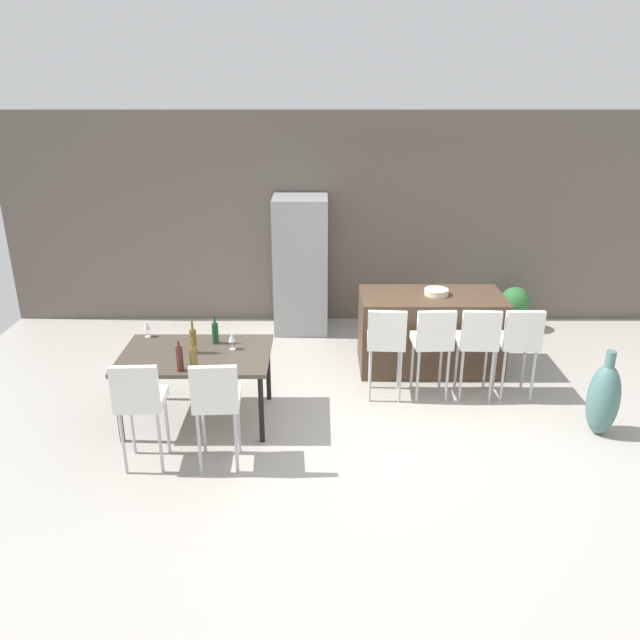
{
  "coord_description": "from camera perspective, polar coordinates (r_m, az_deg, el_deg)",
  "views": [
    {
      "loc": [
        -0.63,
        -5.81,
        3.28
      ],
      "look_at": [
        -0.64,
        0.48,
        0.85
      ],
      "focal_mm": 35.2,
      "sensor_mm": 36.0,
      "label": 1
    }
  ],
  "objects": [
    {
      "name": "ground_plane",
      "position": [
        6.71,
        5.52,
        -8.27
      ],
      "size": [
        10.0,
        10.0,
        0.0
      ],
      "primitive_type": "plane",
      "color": "#ADA89E"
    },
    {
      "name": "back_wall",
      "position": [
        8.82,
        4.22,
        9.1
      ],
      "size": [
        10.0,
        0.12,
        2.9
      ],
      "primitive_type": "cube",
      "color": "#665B51",
      "rests_on": "ground_plane"
    },
    {
      "name": "kitchen_island",
      "position": [
        7.58,
        10.02,
        -1.04
      ],
      "size": [
        1.67,
        0.82,
        0.92
      ],
      "primitive_type": "cube",
      "color": "#4C3828",
      "rests_on": "ground_plane"
    },
    {
      "name": "bar_chair_left",
      "position": [
        6.69,
        6.09,
        -1.72
      ],
      "size": [
        0.43,
        0.43,
        1.05
      ],
      "color": "white",
      "rests_on": "ground_plane"
    },
    {
      "name": "bar_chair_middle",
      "position": [
        6.76,
        10.29,
        -1.7
      ],
      "size": [
        0.42,
        0.42,
        1.05
      ],
      "color": "white",
      "rests_on": "ground_plane"
    },
    {
      "name": "bar_chair_right",
      "position": [
        6.86,
        14.22,
        -1.68
      ],
      "size": [
        0.42,
        0.42,
        1.05
      ],
      "color": "white",
      "rests_on": "ground_plane"
    },
    {
      "name": "bar_chair_far",
      "position": [
        6.98,
        17.72,
        -1.65
      ],
      "size": [
        0.4,
        0.4,
        1.05
      ],
      "color": "white",
      "rests_on": "ground_plane"
    },
    {
      "name": "dining_table",
      "position": [
        6.35,
        -11.17,
        -3.47
      ],
      "size": [
        1.47,
        0.98,
        0.74
      ],
      "color": "#4C4238",
      "rests_on": "ground_plane"
    },
    {
      "name": "dining_chair_near",
      "position": [
        5.68,
        -16.04,
        -6.82
      ],
      "size": [
        0.41,
        0.41,
        1.05
      ],
      "color": "white",
      "rests_on": "ground_plane"
    },
    {
      "name": "dining_chair_far",
      "position": [
        5.53,
        -9.37,
        -7.0
      ],
      "size": [
        0.42,
        0.42,
        1.05
      ],
      "color": "white",
      "rests_on": "ground_plane"
    },
    {
      "name": "wine_bottle_inner",
      "position": [
        5.93,
        -11.38,
        -3.38
      ],
      "size": [
        0.07,
        0.07,
        0.32
      ],
      "color": "brown",
      "rests_on": "dining_table"
    },
    {
      "name": "wine_bottle_end",
      "position": [
        5.94,
        -12.58,
        -3.45
      ],
      "size": [
        0.06,
        0.06,
        0.3
      ],
      "color": "#471E19",
      "rests_on": "dining_table"
    },
    {
      "name": "wine_bottle_middle",
      "position": [
        6.29,
        -11.39,
        -1.86
      ],
      "size": [
        0.07,
        0.07,
        0.34
      ],
      "color": "brown",
      "rests_on": "dining_table"
    },
    {
      "name": "wine_bottle_right",
      "position": [
        6.48,
        -9.45,
        -1.15
      ],
      "size": [
        0.07,
        0.07,
        0.31
      ],
      "color": "#194723",
      "rests_on": "dining_table"
    },
    {
      "name": "wine_glass_left",
      "position": [
        6.8,
        -15.45,
        -0.5
      ],
      "size": [
        0.07,
        0.07,
        0.17
      ],
      "color": "silver",
      "rests_on": "dining_table"
    },
    {
      "name": "wine_glass_far",
      "position": [
        6.31,
        -7.97,
        -1.6
      ],
      "size": [
        0.07,
        0.07,
        0.17
      ],
      "color": "silver",
      "rests_on": "dining_table"
    },
    {
      "name": "refrigerator",
      "position": [
        8.5,
        -1.7,
        5.0
      ],
      "size": [
        0.72,
        0.68,
        1.84
      ],
      "primitive_type": "cube",
      "color": "#939699",
      "rests_on": "ground_plane"
    },
    {
      "name": "fruit_bowl",
      "position": [
        7.43,
        10.59,
        2.53
      ],
      "size": [
        0.28,
        0.28,
        0.07
      ],
      "primitive_type": "cylinder",
      "color": "beige",
      "rests_on": "kitchen_island"
    },
    {
      "name": "floor_vase",
      "position": [
        6.7,
        24.41,
        -6.57
      ],
      "size": [
        0.31,
        0.31,
        0.89
      ],
      "color": "#47706B",
      "rests_on": "ground_plane"
    },
    {
      "name": "potted_plant",
      "position": [
        9.07,
        17.33,
        1.33
      ],
      "size": [
        0.4,
        0.4,
        0.6
      ],
      "color": "#996B4C",
      "rests_on": "ground_plane"
    }
  ]
}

